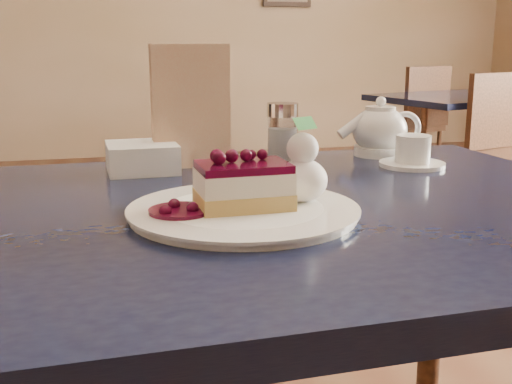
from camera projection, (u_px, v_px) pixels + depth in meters
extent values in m
cube|color=black|center=(234.00, 221.00, 0.94)|extent=(1.28, 0.87, 0.04)
cylinder|color=#552D19|center=(431.00, 323.00, 1.51)|extent=(0.05, 0.05, 0.74)
cylinder|color=white|center=(243.00, 212.00, 0.88)|extent=(0.31, 0.31, 0.01)
cube|color=tan|center=(243.00, 199.00, 0.88)|extent=(0.13, 0.09, 0.02)
cube|color=silver|center=(243.00, 181.00, 0.87)|extent=(0.13, 0.09, 0.03)
cube|color=#2F031D|center=(243.00, 166.00, 0.87)|extent=(0.12, 0.09, 0.01)
ellipsoid|color=white|center=(302.00, 180.00, 0.91)|extent=(0.07, 0.07, 0.06)
cylinder|color=#2F031D|center=(180.00, 211.00, 0.85)|extent=(0.08, 0.08, 0.01)
cylinder|color=white|center=(412.00, 164.00, 1.23)|extent=(0.13, 0.13, 0.01)
cylinder|color=white|center=(413.00, 149.00, 1.23)|extent=(0.07, 0.07, 0.05)
ellipsoid|color=white|center=(380.00, 132.00, 1.34)|extent=(0.12, 0.12, 0.10)
cylinder|color=white|center=(381.00, 106.00, 1.33)|extent=(0.06, 0.06, 0.01)
cylinder|color=white|center=(345.00, 134.00, 1.32)|extent=(0.06, 0.02, 0.05)
cube|color=beige|center=(191.00, 106.00, 1.21)|extent=(0.15, 0.04, 0.23)
cylinder|color=white|center=(282.00, 138.00, 1.29)|extent=(0.06, 0.06, 0.09)
cylinder|color=silver|center=(283.00, 110.00, 1.27)|extent=(0.06, 0.06, 0.03)
cube|color=white|center=(142.00, 157.00, 1.18)|extent=(0.13, 0.13, 0.05)
cube|color=black|center=(458.00, 99.00, 3.97)|extent=(1.08, 0.95, 0.04)
cylinder|color=#552D19|center=(421.00, 165.00, 3.68)|extent=(0.04, 0.04, 0.65)
cylinder|color=#552D19|center=(377.00, 148.00, 4.24)|extent=(0.04, 0.04, 0.65)
cylinder|color=#552D19|center=(481.00, 144.00, 4.42)|extent=(0.04, 0.04, 0.65)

